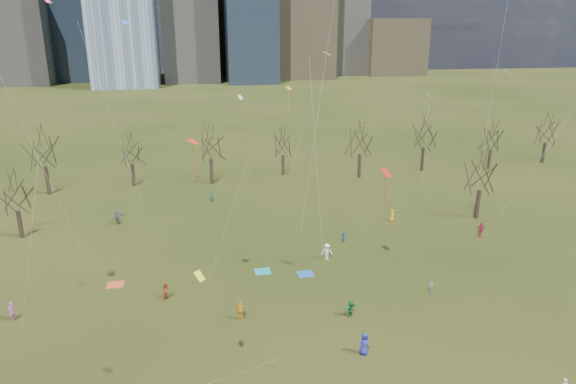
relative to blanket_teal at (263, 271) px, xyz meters
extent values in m
plane|color=black|center=(3.39, -7.97, -0.01)|extent=(500.00, 500.00, 0.00)
cube|color=#726347|center=(48.39, 207.03, 35.98)|extent=(28.00, 28.00, 72.00)
cube|color=#384C66|center=(-56.61, 212.03, 32.48)|extent=(25.00, 25.00, 65.00)
cube|color=slate|center=(73.39, 222.03, 28.98)|extent=(22.00, 22.00, 58.00)
cube|color=#726347|center=(8.39, 232.03, 23.98)|extent=(30.00, 30.00, 48.00)
cube|color=slate|center=(-81.61, 202.03, 17.98)|extent=(35.00, 30.00, 36.00)
cube|color=#726347|center=(98.39, 217.03, 13.98)|extent=(30.00, 28.00, 28.00)
cylinder|color=black|center=(-27.61, 31.03, 2.12)|extent=(0.55, 0.55, 4.28)
cylinder|color=black|center=(-15.61, 33.03, 1.79)|extent=(0.52, 0.52, 3.60)
cylinder|color=black|center=(-3.61, 32.03, 2.01)|extent=(0.54, 0.54, 4.05)
cylinder|color=black|center=(8.39, 35.03, 1.67)|extent=(0.51, 0.51, 3.38)
cylinder|color=black|center=(20.39, 31.03, 1.97)|extent=(0.54, 0.54, 3.96)
cylinder|color=black|center=(32.39, 33.03, 2.05)|extent=(0.54, 0.54, 4.14)
cylinder|color=black|center=(44.39, 32.03, 1.74)|extent=(0.52, 0.52, 3.51)
cylinder|color=black|center=(56.39, 34.03, 1.85)|extent=(0.53, 0.53, 3.74)
cylinder|color=black|center=(-26.61, 14.03, 1.67)|extent=(0.51, 0.51, 3.38)
cylinder|color=black|center=(29.39, 10.03, 1.90)|extent=(0.53, 0.53, 3.83)
cube|color=teal|center=(0.00, 0.00, 0.00)|extent=(1.60, 1.50, 0.03)
cube|color=#225CA2|center=(4.16, -1.39, 0.00)|extent=(1.60, 1.50, 0.03)
cube|color=#C84E28|center=(-14.31, -0.18, 0.00)|extent=(1.60, 1.50, 0.03)
imported|color=#24289E|center=(5.61, -15.14, 0.89)|extent=(0.97, 0.72, 1.80)
imported|color=#B6451A|center=(-9.30, -3.94, 0.82)|extent=(0.92, 1.01, 1.67)
imported|color=slate|center=(14.73, -7.34, 0.57)|extent=(0.84, 0.83, 1.16)
imported|color=gold|center=(-3.08, -8.60, 0.86)|extent=(1.09, 0.65, 1.74)
imported|color=#1B7A3E|center=(6.17, -9.78, 0.73)|extent=(1.44, 1.02, 1.50)
imported|color=#AA55A7|center=(-21.99, -5.19, 0.86)|extent=(0.64, 0.76, 1.76)
imported|color=blue|center=(10.12, 5.64, 0.58)|extent=(0.56, 0.66, 1.18)
imported|color=white|center=(7.12, 1.54, 0.90)|extent=(1.26, 0.83, 1.83)
imported|color=#B71A3F|center=(26.58, 4.31, 0.86)|extent=(1.06, 0.52, 1.75)
imported|color=#5B5B60|center=(-15.96, 16.33, 0.95)|extent=(1.56, 1.76, 1.93)
imported|color=#FBA11B|center=(18.17, 10.96, 0.78)|extent=(0.58, 0.82, 1.59)
imported|color=#186E4F|center=(-4.07, 23.05, 0.77)|extent=(0.61, 0.68, 1.57)
plane|color=red|center=(-6.17, -7.28, 15.19)|extent=(1.19, 1.20, 0.27)
cylinder|color=silver|center=(-4.49, -10.85, 8.29)|extent=(3.38, 7.16, 13.82)
cylinder|color=red|center=(-6.17, -7.28, 13.58)|extent=(0.04, 0.04, 2.70)
plane|color=yellow|center=(6.43, 0.78, 21.29)|extent=(0.94, 0.98, 0.33)
cylinder|color=silver|center=(5.12, -1.26, 11.34)|extent=(2.64, 4.10, 19.91)
plane|color=red|center=(11.04, -4.04, 10.91)|extent=(1.37, 1.31, 0.72)
cylinder|color=silver|center=(8.13, -7.11, 6.15)|extent=(5.82, 6.17, 9.54)
cylinder|color=red|center=(11.04, -4.04, 9.01)|extent=(0.04, 0.04, 3.15)
plane|color=#FE5D64|center=(-18.29, 5.52, 25.83)|extent=(0.94, 0.93, 0.35)
cylinder|color=silver|center=(-20.22, 1.27, 13.61)|extent=(3.89, 8.51, 24.45)
cylinder|color=silver|center=(6.72, 3.77, 17.42)|extent=(3.17, 3.91, 32.08)
plane|color=green|center=(25.51, 1.32, 19.26)|extent=(1.27, 1.35, 0.73)
cylinder|color=silver|center=(27.58, -2.24, 10.32)|extent=(4.15, 7.15, 17.89)
plane|color=blue|center=(-13.30, 20.05, 24.16)|extent=(1.26, 1.21, 0.44)
cylinder|color=silver|center=(-15.27, 16.12, 12.77)|extent=(3.97, 7.87, 22.78)
plane|color=#FAAD15|center=(7.82, 26.85, 15.26)|extent=(1.22, 1.18, 0.43)
cylinder|color=silver|center=(9.17, 25.10, 8.32)|extent=(2.72, 3.52, 13.88)
cylinder|color=#FAAD15|center=(7.82, 26.85, 13.48)|extent=(0.04, 0.04, 3.00)
plane|color=yellow|center=(-6.26, -18.24, 9.24)|extent=(0.87, 0.88, 0.52)
cylinder|color=silver|center=(-4.52, -22.68, 5.31)|extent=(3.49, 8.90, 7.86)
cylinder|color=silver|center=(-17.65, -11.80, 8.85)|extent=(4.91, 6.57, 14.95)
cylinder|color=silver|center=(28.78, 8.65, 16.66)|extent=(2.91, 6.78, 30.56)
plane|color=white|center=(0.46, 23.62, 14.55)|extent=(0.91, 0.86, 0.56)
cylinder|color=silver|center=(1.82, 19.28, 7.97)|extent=(2.74, 8.70, 13.17)
plane|color=green|center=(19.58, 6.20, 16.43)|extent=(1.00, 1.05, 0.42)
cylinder|color=silver|center=(18.21, 3.29, 8.91)|extent=(2.76, 5.84, 15.05)
cylinder|color=green|center=(19.58, 6.20, 15.11)|extent=(0.04, 0.04, 2.14)
camera|label=1|loc=(-6.18, -46.69, 23.54)|focal=32.00mm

